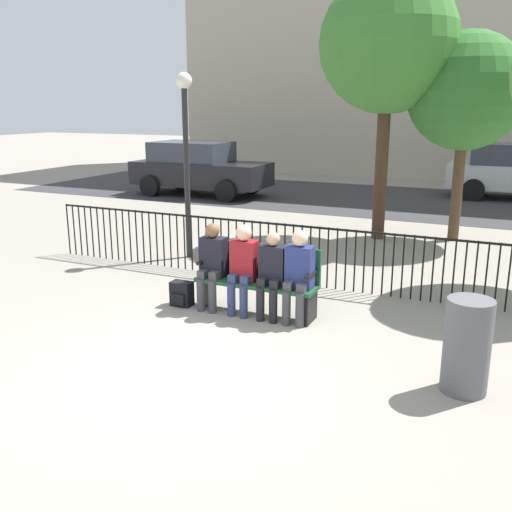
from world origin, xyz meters
name	(u,v)px	position (x,y,z in m)	size (l,w,h in m)	color
ground_plane	(183,370)	(0.00, 0.00, 0.00)	(80.00, 80.00, 0.00)	gray
park_bench	(258,277)	(0.00, 1.95, 0.49)	(1.66, 0.45, 0.92)	#194728
seated_person_0	(212,262)	(-0.63, 1.82, 0.66)	(0.34, 0.39, 1.19)	#3D3D42
seated_person_1	(243,264)	(-0.17, 1.83, 0.68)	(0.34, 0.39, 1.21)	navy
seated_person_2	(272,271)	(0.25, 1.82, 0.64)	(0.34, 0.39, 1.15)	black
seated_person_3	(298,272)	(0.61, 1.83, 0.68)	(0.34, 0.39, 1.21)	#3D3D42
backpack	(182,294)	(-1.08, 1.73, 0.17)	(0.30, 0.23, 0.34)	black
fence_railing	(293,249)	(-0.02, 3.32, 0.56)	(9.01, 0.03, 0.95)	black
tree_0	(466,92)	(1.96, 7.50, 2.96)	(2.30, 2.30, 4.13)	#4C3823
tree_2	(388,44)	(0.49, 7.00, 3.85)	(2.69, 2.69, 5.22)	#422D1E
lamp_post	(186,136)	(-2.33, 4.05, 2.19)	(0.28, 0.28, 3.26)	black
street_surface	(399,201)	(0.00, 12.00, 0.00)	(24.00, 6.00, 0.01)	#333335
parked_car_1	(198,168)	(-5.89, 10.62, 0.84)	(4.20, 1.94, 1.62)	black
trash_bin	(467,346)	(2.74, 0.75, 0.47)	(0.45, 0.45, 0.95)	#56565B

